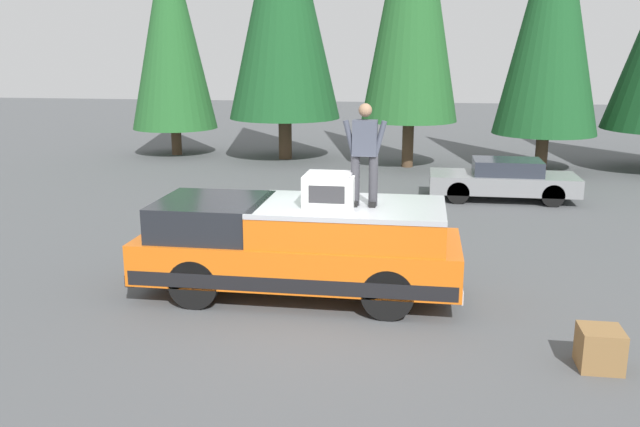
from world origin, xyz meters
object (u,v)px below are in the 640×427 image
person_on_truck_bed (365,152)px  wooden_crate (600,348)px  pickup_truck (299,246)px  parked_car_grey (504,180)px  compressor_unit (329,190)px

person_on_truck_bed → wooden_crate: bearing=-121.9°
pickup_truck → wooden_crate: size_ratio=9.89×
person_on_truck_bed → parked_car_grey: (8.45, -3.26, -1.97)m
compressor_unit → person_on_truck_bed: bearing=-77.8°
person_on_truck_bed → wooden_crate: person_on_truck_bed is taller
wooden_crate → person_on_truck_bed: bearing=58.1°
compressor_unit → wooden_crate: compressor_unit is taller
pickup_truck → person_on_truck_bed: 2.02m
pickup_truck → person_on_truck_bed: (-0.04, -1.12, 1.68)m
pickup_truck → person_on_truck_bed: person_on_truck_bed is taller
compressor_unit → parked_car_grey: size_ratio=0.20×
person_on_truck_bed → wooden_crate: (-2.11, -3.39, -2.27)m
wooden_crate → pickup_truck: bearing=64.6°
parked_car_grey → wooden_crate: bearing=-179.3°
pickup_truck → person_on_truck_bed: size_ratio=3.28×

